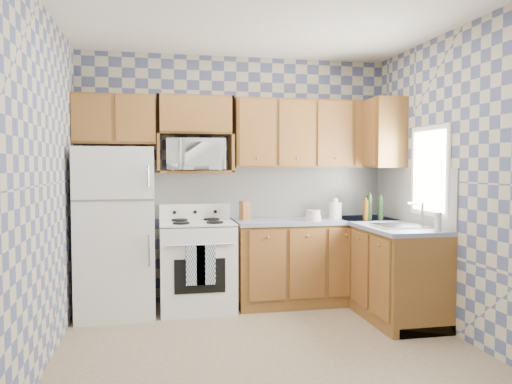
% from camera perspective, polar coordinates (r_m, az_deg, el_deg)
% --- Properties ---
extents(floor, '(3.40, 3.40, 0.00)m').
position_cam_1_polar(floor, '(4.26, 1.41, -17.57)').
color(floor, '#79664B').
rests_on(floor, ground).
extents(back_wall, '(3.40, 0.02, 2.70)m').
position_cam_1_polar(back_wall, '(5.57, -2.24, 1.47)').
color(back_wall, slate).
rests_on(back_wall, ground).
extents(right_wall, '(0.02, 3.20, 2.70)m').
position_cam_1_polar(right_wall, '(4.68, 22.19, 0.96)').
color(right_wall, slate).
rests_on(right_wall, ground).
extents(backsplash_back, '(2.60, 0.02, 0.56)m').
position_cam_1_polar(backsplash_back, '(5.64, 1.79, -0.03)').
color(backsplash_back, white).
rests_on(backsplash_back, back_wall).
extents(backsplash_right, '(0.02, 1.60, 0.56)m').
position_cam_1_polar(backsplash_right, '(5.36, 17.33, -0.32)').
color(backsplash_right, white).
rests_on(backsplash_right, right_wall).
extents(refrigerator, '(0.75, 0.70, 1.68)m').
position_cam_1_polar(refrigerator, '(5.20, -15.65, -4.39)').
color(refrigerator, white).
rests_on(refrigerator, floor).
extents(stove_body, '(0.76, 0.65, 0.90)m').
position_cam_1_polar(stove_body, '(5.29, -6.74, -8.45)').
color(stove_body, white).
rests_on(stove_body, floor).
extents(cooktop, '(0.76, 0.65, 0.02)m').
position_cam_1_polar(cooktop, '(5.22, -6.77, -3.55)').
color(cooktop, silver).
rests_on(cooktop, stove_body).
extents(backguard, '(0.76, 0.08, 0.17)m').
position_cam_1_polar(backguard, '(5.48, -7.01, -2.24)').
color(backguard, white).
rests_on(backguard, cooktop).
extents(dish_towel_left, '(0.19, 0.02, 0.39)m').
position_cam_1_polar(dish_towel_left, '(4.93, -6.91, -8.30)').
color(dish_towel_left, navy).
rests_on(dish_towel_left, stove_body).
extents(dish_towel_right, '(0.19, 0.02, 0.39)m').
position_cam_1_polar(dish_towel_right, '(4.94, -5.74, -8.27)').
color(dish_towel_right, navy).
rests_on(dish_towel_right, stove_body).
extents(base_cabinets_back, '(1.75, 0.60, 0.88)m').
position_cam_1_polar(base_cabinets_back, '(5.57, 6.77, -7.97)').
color(base_cabinets_back, brown).
rests_on(base_cabinets_back, floor).
extents(base_cabinets_right, '(0.60, 1.60, 0.88)m').
position_cam_1_polar(base_cabinets_right, '(5.33, 14.44, -8.55)').
color(base_cabinets_right, brown).
rests_on(base_cabinets_right, floor).
extents(countertop_back, '(1.77, 0.63, 0.04)m').
position_cam_1_polar(countertop_back, '(5.50, 6.82, -3.27)').
color(countertop_back, slate).
rests_on(countertop_back, base_cabinets_back).
extents(countertop_right, '(0.63, 1.60, 0.04)m').
position_cam_1_polar(countertop_right, '(5.25, 14.45, -3.63)').
color(countertop_right, slate).
rests_on(countertop_right, base_cabinets_right).
extents(upper_cabinets_back, '(1.75, 0.33, 0.74)m').
position_cam_1_polar(upper_cabinets_back, '(5.61, 6.43, 6.58)').
color(upper_cabinets_back, brown).
rests_on(upper_cabinets_back, back_wall).
extents(upper_cabinets_fridge, '(0.82, 0.33, 0.50)m').
position_cam_1_polar(upper_cabinets_fridge, '(5.36, -15.84, 7.93)').
color(upper_cabinets_fridge, brown).
rests_on(upper_cabinets_fridge, back_wall).
extents(upper_cabinets_right, '(0.33, 0.70, 0.74)m').
position_cam_1_polar(upper_cabinets_right, '(5.70, 13.86, 6.45)').
color(upper_cabinets_right, brown).
rests_on(upper_cabinets_right, right_wall).
extents(microwave_shelf, '(0.80, 0.33, 0.03)m').
position_cam_1_polar(microwave_shelf, '(5.34, -6.95, 2.30)').
color(microwave_shelf, brown).
rests_on(microwave_shelf, back_wall).
extents(microwave, '(0.61, 0.42, 0.33)m').
position_cam_1_polar(microwave, '(5.30, -6.96, 4.26)').
color(microwave, white).
rests_on(microwave, microwave_shelf).
extents(sink, '(0.48, 0.40, 0.03)m').
position_cam_1_polar(sink, '(4.94, 16.28, -3.78)').
color(sink, '#B7B7BC').
rests_on(sink, countertop_right).
extents(window, '(0.02, 0.66, 0.86)m').
position_cam_1_polar(window, '(5.05, 19.24, 2.29)').
color(window, white).
rests_on(window, right_wall).
extents(bottle_0, '(0.06, 0.06, 0.27)m').
position_cam_1_polar(bottle_0, '(5.50, 12.82, -1.71)').
color(bottle_0, black).
rests_on(bottle_0, countertop_back).
extents(bottle_1, '(0.06, 0.06, 0.25)m').
position_cam_1_polar(bottle_1, '(5.49, 14.03, -1.83)').
color(bottle_1, black).
rests_on(bottle_1, countertop_back).
extents(bottle_2, '(0.06, 0.06, 0.23)m').
position_cam_1_polar(bottle_2, '(5.60, 14.05, -1.82)').
color(bottle_2, '#4D300C').
rests_on(bottle_2, countertop_back).
extents(bottle_3, '(0.06, 0.06, 0.21)m').
position_cam_1_polar(bottle_3, '(5.41, 12.41, -2.06)').
color(bottle_3, '#4D300C').
rests_on(bottle_3, countertop_back).
extents(knife_block, '(0.12, 0.12, 0.20)m').
position_cam_1_polar(knife_block, '(5.35, -1.28, -2.11)').
color(knife_block, brown).
rests_on(knife_block, countertop_back).
extents(electric_kettle, '(0.14, 0.14, 0.18)m').
position_cam_1_polar(electric_kettle, '(5.55, 9.05, -2.11)').
color(electric_kettle, white).
rests_on(electric_kettle, countertop_back).
extents(food_containers, '(0.17, 0.17, 0.11)m').
position_cam_1_polar(food_containers, '(5.29, 6.55, -2.68)').
color(food_containers, beige).
rests_on(food_containers, countertop_back).
extents(soap_bottle, '(0.06, 0.06, 0.17)m').
position_cam_1_polar(soap_bottle, '(4.68, 20.12, -3.23)').
color(soap_bottle, beige).
rests_on(soap_bottle, countertop_right).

